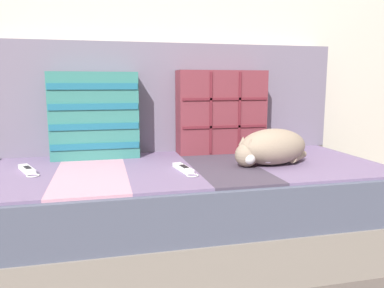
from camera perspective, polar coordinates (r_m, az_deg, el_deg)
The scene contains 8 objects.
ground_plane at distance 1.71m, azimuth 0.22°, elevation -16.74°, with size 14.00×14.00×0.00m, color #564C47.
couch at distance 1.72m, azimuth -0.58°, elevation -9.48°, with size 1.77×0.90×0.39m.
sofa_backrest at distance 2.00m, azimuth -3.03°, elevation 7.06°, with size 1.74×0.14×0.55m.
throw_pillow_quilted at distance 1.92m, azimuth 4.47°, elevation 4.89°, with size 0.45×0.14×0.42m.
throw_pillow_striped at distance 1.83m, azimuth -14.60°, elevation 4.23°, with size 0.41×0.14×0.41m.
sleeping_cat at distance 1.67m, azimuth 11.82°, elevation -0.54°, with size 0.37×0.27×0.16m.
game_remote_near at distance 1.53m, azimuth -1.29°, elevation -3.79°, with size 0.07×0.21×0.02m.
game_remote_far at distance 1.65m, azimuth -23.80°, elevation -3.61°, with size 0.12×0.20×0.02m.
Camera 1 is at (-0.36, -1.49, 0.75)m, focal length 35.00 mm.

